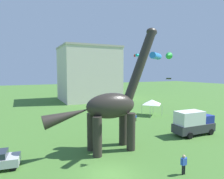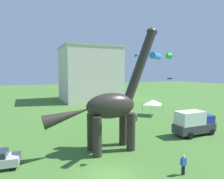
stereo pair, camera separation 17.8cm
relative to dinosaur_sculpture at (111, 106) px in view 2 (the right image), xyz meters
The scene contains 10 objects.
ground_plane 7.00m from the dinosaur_sculpture, 115.41° to the right, with size 240.00×240.00×0.00m, color #42702D.
dinosaur_sculpture is the anchor object (origin of this frame).
parked_box_truck 12.29m from the dinosaur_sculpture, ahead, with size 5.67×2.39×3.20m.
person_watching_child 13.49m from the dinosaur_sculpture, 46.12° to the left, with size 0.43×0.19×1.15m.
person_photographer 8.61m from the dinosaur_sculpture, 65.45° to the right, with size 0.61×0.27×1.64m.
festival_canopy_tent 18.51m from the dinosaur_sculpture, 40.05° to the left, with size 3.15×3.15×3.00m.
kite_mid_right 6.91m from the dinosaur_sculpture, 46.98° to the right, with size 2.14×2.23×0.63m.
kite_near_low 21.65m from the dinosaur_sculpture, 33.27° to the left, with size 1.21×1.11×0.29m.
kite_apex 20.37m from the dinosaur_sculpture, 48.70° to the left, with size 1.96×1.84×0.55m.
background_building_block 37.93m from the dinosaur_sculpture, 74.97° to the left, with size 15.95×14.00×15.40m.
Camera 2 is at (-6.11, -13.79, 8.28)m, focal length 31.59 mm.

